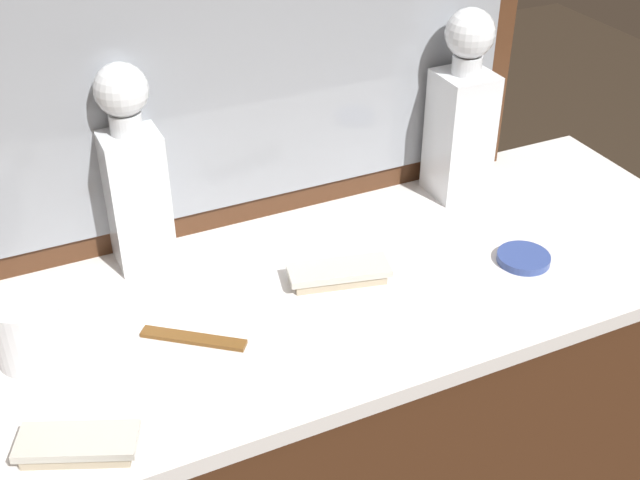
% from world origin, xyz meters
% --- Properties ---
extents(dresser, '(1.31, 0.48, 0.83)m').
position_xyz_m(dresser, '(0.00, 0.00, 0.41)').
color(dresser, '#472816').
rests_on(dresser, ground_plane).
extents(crystal_decanter_far_right, '(0.09, 0.09, 0.32)m').
position_xyz_m(crystal_decanter_far_right, '(0.33, 0.15, 0.96)').
color(crystal_decanter_far_right, white).
rests_on(crystal_decanter_far_right, dresser).
extents(crystal_decanter_far_left, '(0.08, 0.08, 0.31)m').
position_xyz_m(crystal_decanter_far_left, '(-0.21, 0.18, 0.95)').
color(crystal_decanter_far_left, white).
rests_on(crystal_decanter_far_left, dresser).
extents(crystal_tumbler_right, '(0.09, 0.09, 0.09)m').
position_xyz_m(crystal_tumbler_right, '(-0.40, 0.02, 0.87)').
color(crystal_tumbler_right, white).
rests_on(crystal_tumbler_right, dresser).
extents(silver_brush_front, '(0.15, 0.10, 0.02)m').
position_xyz_m(silver_brush_front, '(-0.38, -0.17, 0.84)').
color(silver_brush_front, '#B7A88C').
rests_on(silver_brush_front, dresser).
extents(silver_brush_far_right, '(0.16, 0.09, 0.02)m').
position_xyz_m(silver_brush_far_right, '(0.03, 0.00, 0.84)').
color(silver_brush_far_right, '#B7A88C').
rests_on(silver_brush_far_right, dresser).
extents(porcelain_dish, '(0.08, 0.08, 0.01)m').
position_xyz_m(porcelain_dish, '(0.31, -0.07, 0.83)').
color(porcelain_dish, '#33478C').
rests_on(porcelain_dish, dresser).
extents(tortoiseshell_comb, '(0.13, 0.10, 0.01)m').
position_xyz_m(tortoiseshell_comb, '(-0.20, -0.04, 0.83)').
color(tortoiseshell_comb, brown).
rests_on(tortoiseshell_comb, dresser).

